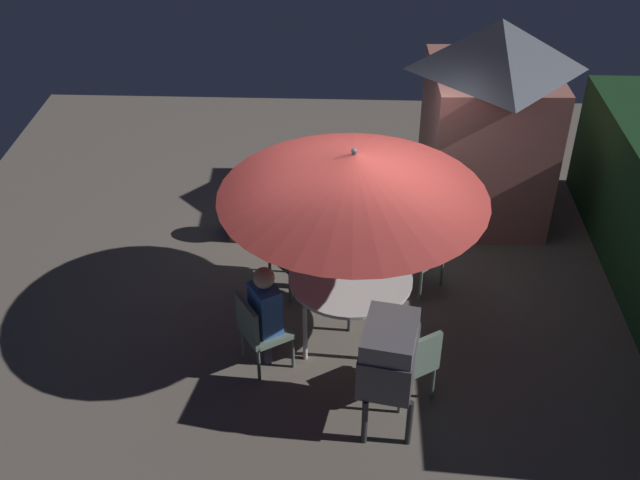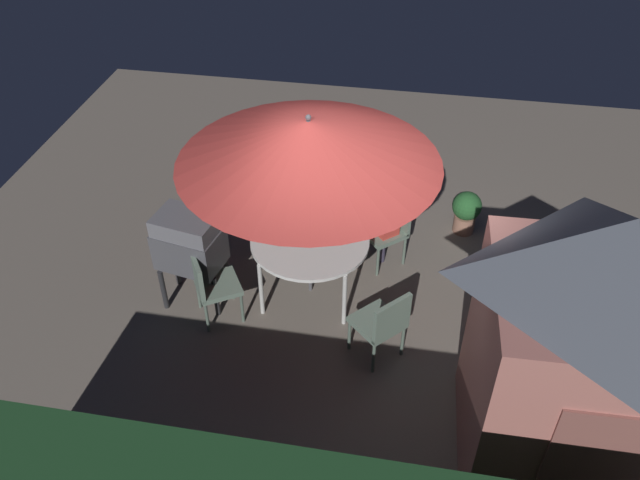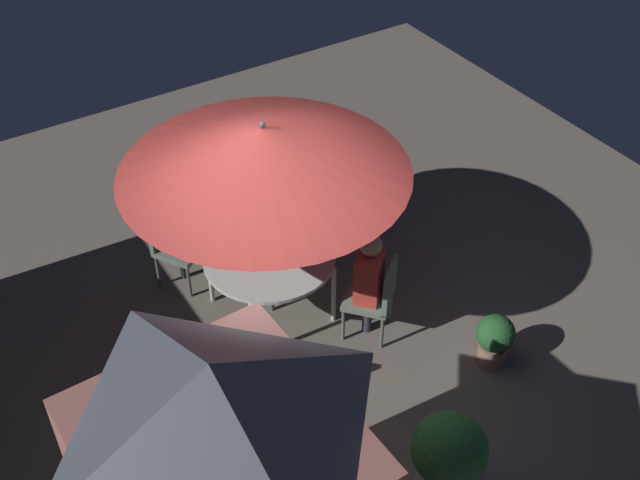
% 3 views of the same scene
% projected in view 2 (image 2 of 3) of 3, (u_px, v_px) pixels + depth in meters
% --- Properties ---
extents(ground_plane, '(11.00, 11.00, 0.00)m').
position_uv_depth(ground_plane, '(365.00, 299.00, 7.61)').
color(ground_plane, '#6B6056').
extents(garden_shed, '(1.83, 1.70, 2.73)m').
position_uv_depth(garden_shed, '(587.00, 352.00, 5.16)').
color(garden_shed, '#B26B60').
rests_on(garden_shed, ground).
extents(patio_table, '(1.34, 1.34, 0.77)m').
position_uv_depth(patio_table, '(310.00, 244.00, 7.28)').
color(patio_table, white).
rests_on(patio_table, ground).
extents(patio_umbrella, '(2.74, 2.74, 2.33)m').
position_uv_depth(patio_umbrella, '(309.00, 142.00, 6.45)').
color(patio_umbrella, '#4C4C51').
rests_on(patio_umbrella, ground).
extents(bbq_grill, '(0.78, 0.62, 1.20)m').
position_uv_depth(bbq_grill, '(189.00, 242.00, 7.09)').
color(bbq_grill, '#47474C').
rests_on(bbq_grill, ground).
extents(chair_near_shed, '(0.65, 0.65, 0.90)m').
position_uv_depth(chair_near_shed, '(389.00, 225.00, 7.86)').
color(chair_near_shed, slate).
rests_on(chair_near_shed, ground).
extents(chair_far_side, '(0.64, 0.64, 0.90)m').
position_uv_depth(chair_far_side, '(278.00, 204.00, 8.20)').
color(chair_far_side, slate).
rests_on(chair_far_side, ground).
extents(chair_toward_hedge, '(0.64, 0.64, 0.90)m').
position_uv_depth(chair_toward_hedge, '(210.00, 283.00, 7.06)').
color(chair_toward_hedge, slate).
rests_on(chair_toward_hedge, ground).
extents(chair_toward_house, '(0.65, 0.65, 0.90)m').
position_uv_depth(chair_toward_house, '(383.00, 322.00, 6.61)').
color(chair_toward_house, slate).
rests_on(chair_toward_house, ground).
extents(potted_plant_by_shed, '(0.63, 0.63, 0.91)m').
position_uv_depth(potted_plant_by_shed, '(549.00, 277.00, 7.17)').
color(potted_plant_by_shed, silver).
rests_on(potted_plant_by_shed, ground).
extents(potted_plant_by_grill, '(0.38, 0.38, 0.59)m').
position_uv_depth(potted_plant_by_grill, '(466.00, 210.00, 8.41)').
color(potted_plant_by_grill, '#936651').
rests_on(potted_plant_by_grill, ground).
extents(person_in_red, '(0.40, 0.41, 1.26)m').
position_uv_depth(person_in_red, '(385.00, 210.00, 7.66)').
color(person_in_red, '#CC3D33').
rests_on(person_in_red, ground).
extents(person_in_blue, '(0.42, 0.38, 1.26)m').
position_uv_depth(person_in_blue, '(280.00, 190.00, 7.97)').
color(person_in_blue, '#3866B2').
rests_on(person_in_blue, ground).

